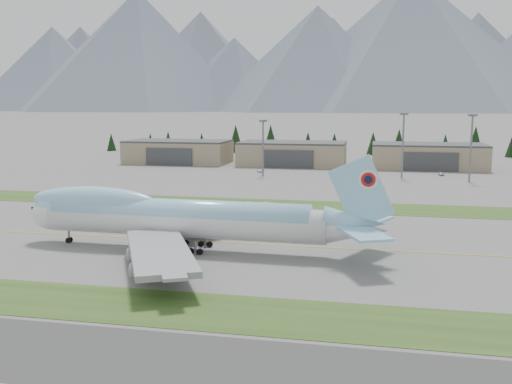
% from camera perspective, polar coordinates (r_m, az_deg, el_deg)
% --- Properties ---
extents(ground, '(7000.00, 7000.00, 0.00)m').
position_cam_1_polar(ground, '(114.73, 0.58, -5.27)').
color(ground, '#60605E').
rests_on(ground, ground).
extents(grass_strip_near, '(400.00, 14.00, 0.08)m').
position_cam_1_polar(grass_strip_near, '(79.41, -4.81, -11.80)').
color(grass_strip_near, '#314D1B').
rests_on(grass_strip_near, ground).
extents(grass_strip_far, '(400.00, 18.00, 0.08)m').
position_cam_1_polar(grass_strip_far, '(158.18, 3.71, -1.38)').
color(grass_strip_far, '#314D1B').
rests_on(grass_strip_far, ground).
extents(taxiway_line_main, '(400.00, 0.40, 0.02)m').
position_cam_1_polar(taxiway_line_main, '(114.73, 0.58, -5.27)').
color(taxiway_line_main, gold).
rests_on(taxiway_line_main, ground).
extents(boeing_747_freighter, '(72.62, 63.07, 19.24)m').
position_cam_1_polar(boeing_747_freighter, '(110.53, -7.67, -2.53)').
color(boeing_747_freighter, white).
rests_on(boeing_747_freighter, ground).
extents(hangar_left, '(48.00, 26.60, 10.80)m').
position_cam_1_polar(hangar_left, '(275.67, -7.76, 4.03)').
color(hangar_left, gray).
rests_on(hangar_left, ground).
extents(hangar_center, '(48.00, 26.60, 10.80)m').
position_cam_1_polar(hangar_center, '(262.63, 3.66, 3.86)').
color(hangar_center, gray).
rests_on(hangar_center, ground).
extents(hangar_right, '(48.00, 26.60, 10.80)m').
position_cam_1_polar(hangar_right, '(261.17, 16.83, 3.47)').
color(hangar_right, gray).
rests_on(hangar_right, ground).
extents(floodlight_masts, '(125.07, 10.76, 24.58)m').
position_cam_1_polar(floodlight_masts, '(221.17, 19.12, 5.34)').
color(floodlight_masts, slate).
rests_on(floodlight_masts, ground).
extents(service_vehicle_a, '(2.83, 3.75, 1.19)m').
position_cam_1_polar(service_vehicle_a, '(235.46, 0.37, 1.99)').
color(service_vehicle_a, silver).
rests_on(service_vehicle_a, ground).
extents(service_vehicle_b, '(4.25, 2.44, 1.32)m').
position_cam_1_polar(service_vehicle_b, '(238.74, 8.77, 1.98)').
color(service_vehicle_b, gold).
rests_on(service_vehicle_b, ground).
extents(service_vehicle_c, '(1.97, 4.32, 1.22)m').
position_cam_1_polar(service_vehicle_c, '(236.11, 18.04, 1.57)').
color(service_vehicle_c, '#A0A0A4').
rests_on(service_vehicle_c, ground).
extents(conifer_belt, '(268.32, 14.75, 16.45)m').
position_cam_1_polar(conifer_belt, '(321.62, 10.43, 4.94)').
color(conifer_belt, black).
rests_on(conifer_belt, ground).
extents(mountain_ridge_front, '(4200.69, 1191.20, 525.04)m').
position_cam_1_polar(mountain_ridge_front, '(2309.66, 11.47, 13.55)').
color(mountain_ridge_front, '#495262').
rests_on(mountain_ridge_front, ground).
extents(mountain_ridge_rear, '(4415.25, 1027.49, 513.75)m').
position_cam_1_polar(mountain_ridge_rear, '(3017.58, 13.08, 12.67)').
color(mountain_ridge_rear, '#495262').
rests_on(mountain_ridge_rear, ground).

